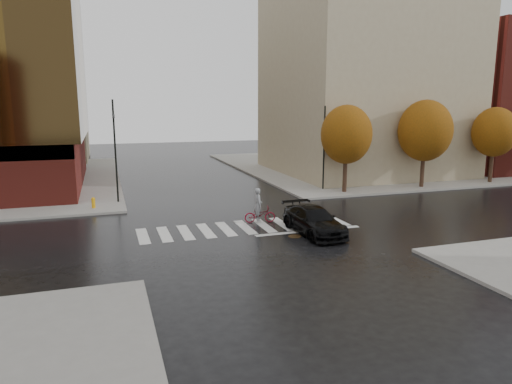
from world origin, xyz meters
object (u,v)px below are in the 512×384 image
traffic_light_nw (115,145)px  cyclist (259,211)px  sedan (314,221)px  traffic_light_ne (324,143)px  fire_hydrant (93,202)px

traffic_light_nw → cyclist: bearing=41.2°
sedan → cyclist: bearing=121.1°
sedan → traffic_light_ne: 12.69m
sedan → traffic_light_ne: traffic_light_ne is taller
traffic_light_nw → traffic_light_ne: size_ratio=1.07×
cyclist → fire_hydrant: (-9.06, 6.28, -0.15)m
traffic_light_nw → fire_hydrant: traffic_light_nw is taller
cyclist → fire_hydrant: cyclist is taller
sedan → fire_hydrant: sedan is taller
cyclist → traffic_light_ne: (7.92, 7.76, 3.04)m
cyclist → traffic_light_nw: size_ratio=0.29×
fire_hydrant → sedan: bearing=-40.2°
sedan → cyclist: cyclist is taller
traffic_light_ne → fire_hydrant: size_ratio=9.19×
traffic_light_nw → traffic_light_ne: traffic_light_nw is taller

